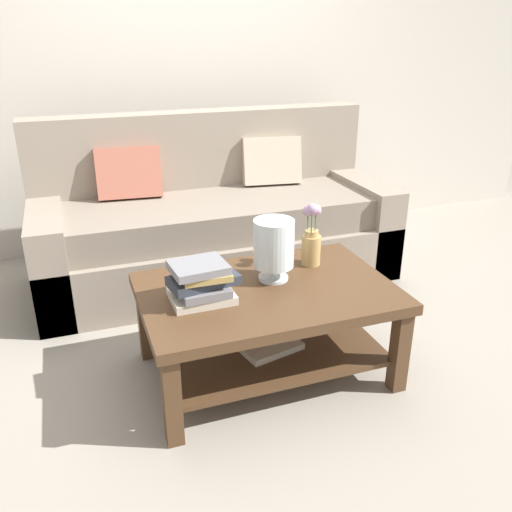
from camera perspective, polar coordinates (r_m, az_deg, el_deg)
ground_plane at (r=3.03m, az=0.32°, el=-8.07°), size 10.00×10.00×0.00m
back_wall at (r=4.19m, az=-7.89°, el=19.91°), size 6.40×0.12×2.70m
couch at (r=3.60m, az=-4.42°, el=3.48°), size 2.29×0.90×1.06m
coffee_table at (r=2.54m, az=1.15°, el=-5.94°), size 1.16×0.77×0.46m
book_stack_main at (r=2.36m, az=-5.74°, el=-2.82°), size 0.32×0.22×0.18m
glass_hurricane_vase at (r=2.50m, az=1.89°, el=1.18°), size 0.19×0.19×0.30m
flower_pitcher at (r=2.69m, az=5.88°, el=1.77°), size 0.10×0.12×0.33m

